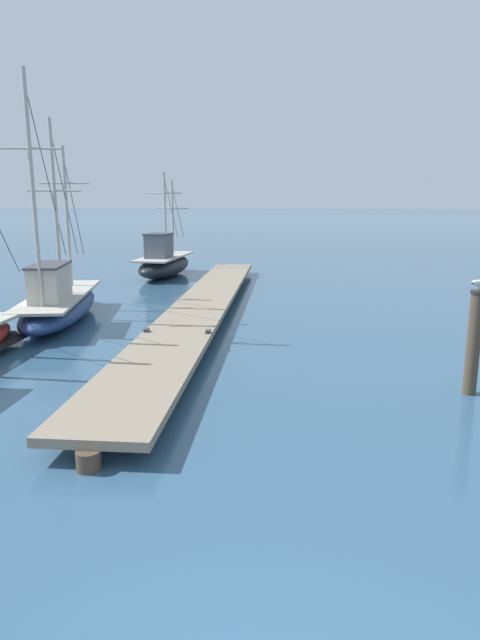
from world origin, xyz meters
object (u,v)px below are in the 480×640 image
at_px(mooring_piling, 474,341).
at_px(fishing_boat_2, 164,263).
at_px(perched_seagull, 479,283).
at_px(fishing_boat_1, 59,302).

bearing_deg(mooring_piling, fishing_boat_2, 127.17).
height_order(fishing_boat_2, perched_seagull, fishing_boat_2).
bearing_deg(mooring_piling, perched_seagull, -177.43).
xyz_separation_m(fishing_boat_1, perched_seagull, (11.29, -4.51, 1.60)).
bearing_deg(perched_seagull, mooring_piling, 2.57).
bearing_deg(fishing_boat_2, fishing_boat_1, -90.08).
relative_size(fishing_boat_2, mooring_piling, 3.05).
bearing_deg(perched_seagull, fishing_boat_1, 158.23).
bearing_deg(fishing_boat_2, perched_seagull, -52.85).
distance_m(fishing_boat_2, perched_seagull, 18.73).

